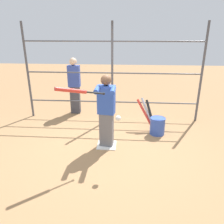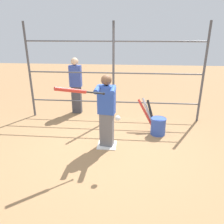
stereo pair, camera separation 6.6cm
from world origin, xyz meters
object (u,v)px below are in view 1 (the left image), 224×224
object	(u,v)px
batter	(106,110)
bat_bucket	(156,124)
baseball_bat_swinging	(75,91)
softball_in_flight	(118,118)
bystander_behind_fence	(74,85)

from	to	relation	value
batter	bat_bucket	size ratio (longest dim) A/B	2.01
baseball_bat_swinging	softball_in_flight	world-z (taller)	baseball_bat_swinging
softball_in_flight	baseball_bat_swinging	bearing A→B (deg)	-0.07
baseball_bat_swinging	bat_bucket	size ratio (longest dim) A/B	0.97
softball_in_flight	bystander_behind_fence	xyz separation A→B (m)	(1.41, -2.70, -0.10)
bystander_behind_fence	batter	bearing A→B (deg)	119.81
bystander_behind_fence	bat_bucket	bearing A→B (deg)	150.90
baseball_bat_swinging	bystander_behind_fence	xyz separation A→B (m)	(0.70, -2.70, -0.56)
baseball_bat_swinging	bat_bucket	xyz separation A→B (m)	(-1.55, -1.45, -1.18)
batter	baseball_bat_swinging	size ratio (longest dim) A/B	2.06
bat_bucket	softball_in_flight	bearing A→B (deg)	59.79
softball_in_flight	bat_bucket	size ratio (longest dim) A/B	0.12
baseball_bat_swinging	bat_bucket	distance (m)	2.42
softball_in_flight	bat_bucket	xyz separation A→B (m)	(-0.84, -1.45, -0.71)
baseball_bat_swinging	bystander_behind_fence	distance (m)	2.84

